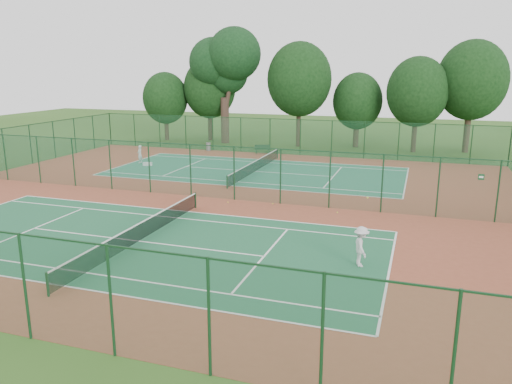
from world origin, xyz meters
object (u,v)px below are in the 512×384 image
player_far (140,154)px  big_tree (225,62)px  bench (262,149)px  player_near (361,246)px  kit_bag (148,164)px  trash_bin (208,147)px

player_far → big_tree: big_tree is taller
player_far → bench: bearing=131.6°
player_near → kit_bag: 26.68m
trash_bin → bench: (5.88, -0.15, 0.06)m
player_far → trash_bin: size_ratio=1.88×
big_tree → player_near: bearing=-59.4°
trash_bin → bench: bench is taller
kit_bag → big_tree: (1.37, 15.14, 8.82)m
kit_bag → bench: bearing=39.0°
player_far → kit_bag: 1.70m
bench → player_far: bearing=-155.1°
player_near → player_far: player_near is taller
bench → big_tree: 12.17m
player_far → trash_bin: (3.02, 8.29, -0.38)m
player_near → bench: (-12.81, 26.18, -0.40)m
player_near → big_tree: big_tree is taller
player_far → kit_bag: size_ratio=2.06×
big_tree → kit_bag: bearing=-95.2°
player_near → player_far: bearing=29.7°
player_far → big_tree: size_ratio=0.13×
trash_bin → kit_bag: 9.36m
player_near → bench: bearing=5.5°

